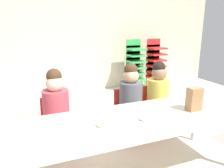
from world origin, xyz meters
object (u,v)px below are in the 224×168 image
(seated_child_near_camera, at_px, (56,105))
(kid_chair_red_stack, at_px, (155,62))
(craft_table, at_px, (134,123))
(paper_plate_near_edge, at_px, (145,119))
(donut_powdered_loose, at_px, (102,124))
(donut_powdered_on_plate, at_px, (145,117))
(paper_bag_brown, at_px, (194,99))
(seated_child_far_right, at_px, (158,92))
(seated_child_middle_seat, at_px, (130,95))
(kid_chair_green_stack, at_px, (135,63))
(paper_plate_center_table, at_px, (123,112))

(seated_child_near_camera, relative_size, kid_chair_red_stack, 0.88)
(craft_table, distance_m, paper_plate_near_edge, 0.11)
(seated_child_near_camera, height_order, donut_powdered_loose, seated_child_near_camera)
(donut_powdered_on_plate, relative_size, donut_powdered_loose, 1.21)
(paper_bag_brown, bearing_deg, craft_table, 175.51)
(craft_table, xyz_separation_m, seated_child_far_right, (0.62, 0.58, 0.04))
(seated_child_near_camera, xyz_separation_m, seated_child_middle_seat, (0.83, 0.00, 0.00))
(seated_child_far_right, height_order, donut_powdered_loose, seated_child_far_right)
(craft_table, height_order, donut_powdered_loose, donut_powdered_loose)
(craft_table, distance_m, kid_chair_green_stack, 2.65)
(craft_table, relative_size, seated_child_far_right, 2.26)
(craft_table, xyz_separation_m, donut_powdered_loose, (-0.30, -0.04, 0.06))
(seated_child_middle_seat, distance_m, donut_powdered_on_plate, 0.68)
(seated_child_near_camera, xyz_separation_m, paper_plate_near_edge, (0.64, -0.65, 0.01))
(seated_child_middle_seat, relative_size, paper_bag_brown, 4.17)
(seated_child_middle_seat, distance_m, kid_chair_green_stack, 2.01)
(seated_child_middle_seat, bearing_deg, paper_plate_center_table, -123.54)
(seated_child_near_camera, bearing_deg, donut_powdered_on_plate, -45.44)
(seated_child_far_right, xyz_separation_m, paper_bag_brown, (-0.02, -0.63, 0.11))
(kid_chair_red_stack, distance_m, paper_plate_center_table, 2.81)
(seated_child_near_camera, height_order, seated_child_middle_seat, same)
(paper_plate_center_table, xyz_separation_m, donut_powdered_on_plate, (0.11, -0.21, 0.02))
(kid_chair_green_stack, relative_size, paper_plate_center_table, 5.78)
(seated_child_near_camera, distance_m, seated_child_far_right, 1.19)
(seated_child_far_right, relative_size, paper_plate_near_edge, 5.10)
(kid_chair_green_stack, bearing_deg, paper_plate_near_edge, -116.00)
(kid_chair_green_stack, bearing_deg, paper_bag_brown, -105.16)
(paper_plate_near_edge, relative_size, donut_powdered_on_plate, 1.48)
(kid_chair_red_stack, bearing_deg, paper_plate_near_edge, -124.28)
(kid_chair_red_stack, xyz_separation_m, paper_plate_center_table, (-1.75, -2.20, -0.02))
(seated_child_far_right, relative_size, kid_chair_red_stack, 0.88)
(craft_table, xyz_separation_m, kid_chair_green_stack, (1.24, 2.34, 0.06))
(kid_chair_red_stack, bearing_deg, seated_child_middle_seat, -129.61)
(kid_chair_green_stack, distance_m, kid_chair_red_stack, 0.47)
(seated_child_near_camera, bearing_deg, paper_bag_brown, -28.26)
(seated_child_near_camera, relative_size, seated_child_middle_seat, 1.00)
(seated_child_middle_seat, distance_m, seated_child_far_right, 0.36)
(donut_powdered_loose, bearing_deg, kid_chair_green_stack, 56.95)
(paper_bag_brown, bearing_deg, kid_chair_red_stack, 64.98)
(paper_bag_brown, height_order, donut_powdered_loose, paper_bag_brown)
(paper_plate_near_edge, distance_m, paper_plate_center_table, 0.23)
(seated_child_near_camera, xyz_separation_m, kid_chair_red_stack, (2.28, 1.75, 0.02))
(seated_child_middle_seat, relative_size, donut_powdered_loose, 9.17)
(paper_plate_near_edge, bearing_deg, paper_bag_brown, 2.44)
(paper_plate_center_table, bearing_deg, seated_child_near_camera, 140.40)
(seated_child_middle_seat, bearing_deg, donut_powdered_loose, -132.10)
(seated_child_near_camera, bearing_deg, craft_table, -45.58)
(seated_child_far_right, bearing_deg, seated_child_near_camera, 180.00)
(craft_table, height_order, seated_child_middle_seat, seated_child_middle_seat)
(paper_bag_brown, xyz_separation_m, donut_powdered_on_plate, (-0.53, -0.02, -0.08))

